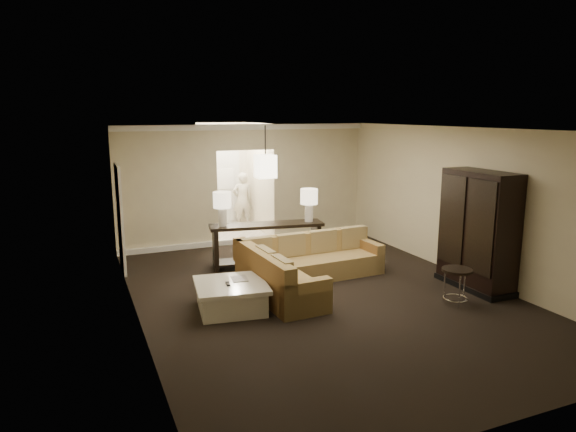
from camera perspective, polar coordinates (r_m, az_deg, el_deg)
name	(u,v)px	position (r m, az deg, el deg)	size (l,w,h in m)	color
ground	(322,296)	(8.85, 3.80, -8.84)	(8.00, 8.00, 0.00)	black
wall_back	(246,184)	(12.12, -4.65, 3.52)	(6.00, 0.04, 2.80)	beige
wall_front	(514,292)	(5.34, 23.85, -7.73)	(6.00, 0.04, 2.80)	beige
wall_left	(135,231)	(7.62, -16.65, -1.65)	(0.04, 8.00, 2.80)	beige
wall_right	(466,203)	(10.16, 19.20, 1.38)	(0.04, 8.00, 2.80)	beige
ceiling	(324,129)	(8.31, 4.05, 9.60)	(6.00, 8.00, 0.02)	silver
crown_molding	(246,127)	(11.96, -4.68, 9.81)	(6.00, 0.10, 0.12)	white
baseboard	(248,240)	(12.33, -4.48, -2.69)	(6.00, 0.10, 0.12)	white
side_door	(120,218)	(10.43, -18.15, -0.26)	(0.05, 0.90, 2.10)	silver
foyer	(230,182)	(13.40, -6.46, 3.81)	(1.44, 2.02, 2.80)	silver
sectional_sofa	(304,267)	(9.27, 1.74, -5.72)	(2.80, 2.25, 0.83)	brown
coffee_table	(231,296)	(8.22, -6.33, -8.82)	(1.24, 1.24, 0.46)	silver
console_table	(267,241)	(10.35, -2.37, -2.77)	(2.33, 0.88, 0.88)	black
armoire	(478,233)	(9.55, 20.33, -1.77)	(0.62, 1.45, 2.08)	black
drink_table	(457,279)	(8.74, 18.23, -6.67)	(0.48, 0.48, 0.60)	black
table_lamp_left	(222,203)	(10.05, -7.32, 1.40)	(0.35, 0.35, 0.67)	white
table_lamp_right	(309,200)	(10.39, 2.35, 1.81)	(0.35, 0.35, 0.67)	white
pendant_light	(265,166)	(10.84, -2.52, 5.55)	(0.38, 0.38, 1.09)	black
person	(242,197)	(13.83, -5.10, 2.10)	(0.60, 0.40, 1.66)	beige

